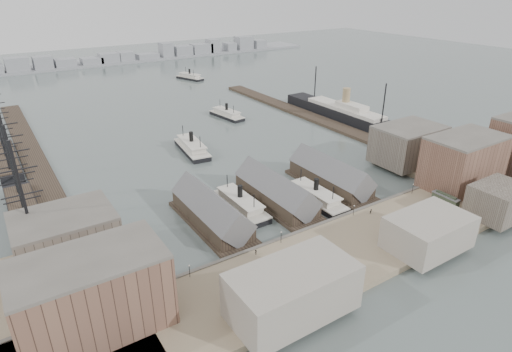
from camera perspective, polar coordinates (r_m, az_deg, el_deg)
ground at (r=144.22m, az=6.54°, el=-6.38°), size 900.00×900.00×0.00m
quay at (r=131.52m, az=12.11°, el=-9.71°), size 180.00×30.00×2.00m
seawall at (r=140.29m, az=7.90°, el=-6.89°), size 180.00×1.20×2.30m
east_land at (r=207.73m, az=29.25°, el=0.85°), size 70.00×80.00×2.00m
west_wharf at (r=207.77m, az=-27.26°, el=1.22°), size 10.00×220.00×1.60m
east_wharf at (r=253.56m, az=7.51°, el=7.77°), size 10.00×180.00×1.60m
ferry_shed_west at (r=141.73m, az=-5.97°, el=-4.78°), size 14.00×42.00×12.60m
ferry_shed_center at (r=153.58m, az=2.66°, el=-2.19°), size 14.00×42.00×12.60m
ferry_shed_east at (r=168.63m, az=9.89°, el=0.03°), size 14.00×42.00×12.60m
warehouse_west_front at (r=104.10m, az=-20.89°, el=-14.63°), size 32.00×18.00×18.00m
warehouse_west_back at (r=130.03m, az=-23.91°, el=-7.74°), size 26.00×20.00×14.00m
warehouse_east_front at (r=179.06m, az=25.92°, el=1.68°), size 30.00×18.00×19.00m
warehouse_east_back at (r=195.09m, az=19.58°, el=3.95°), size 28.00×20.00×15.00m
street_bldg_center at (r=135.77m, az=22.00°, el=-6.94°), size 24.00×16.00×10.00m
street_bldg_west at (r=103.79m, az=4.88°, el=-15.04°), size 30.00×16.00×12.00m
street_bldg_east at (r=162.75m, az=29.65°, el=-2.92°), size 18.00×14.00×11.00m
lamp_post_far_w at (r=116.86m, az=-8.89°, el=-12.11°), size 0.44×0.44×3.92m
lamp_post_near_w at (r=129.12m, az=3.38°, el=-7.86°), size 0.44×0.44×3.92m
lamp_post_near_e at (r=146.59m, az=12.93°, el=-4.22°), size 0.44×0.44×3.92m
lamp_post_far_e at (r=167.65m, az=20.20°, el=-1.35°), size 0.44×0.44×3.92m
far_shore at (r=440.80m, az=-22.98°, el=13.78°), size 500.00×40.00×15.72m
ferry_docked_west at (r=150.77m, az=-2.12°, el=-3.71°), size 8.42×28.07×10.02m
ferry_docked_east at (r=157.27m, az=7.93°, el=-2.69°), size 8.25×27.51×9.83m
ferry_open_near at (r=203.20m, az=-8.54°, el=3.84°), size 12.21×30.30×10.53m
ferry_open_mid at (r=253.78m, az=-3.92°, el=8.25°), size 10.99×25.98×8.99m
ferry_open_far at (r=358.57m, az=-8.82°, el=12.94°), size 15.50×25.77×8.83m
sailing_ship_near at (r=157.30m, az=-28.16°, el=-5.47°), size 9.18×63.22×37.73m
sailing_ship_mid at (r=217.03m, az=-30.31°, el=1.98°), size 8.43×48.70×34.65m
ocean_steamer at (r=253.25m, az=11.78°, el=8.19°), size 12.65×92.46×18.49m
tram at (r=164.20m, az=23.92°, el=-2.92°), size 2.58×9.88×3.51m
horse_cart_left at (r=115.89m, az=1.14°, el=-13.32°), size 4.73×2.00×1.51m
horse_cart_center at (r=124.78m, az=8.62°, el=-10.47°), size 5.02×2.49×1.66m
horse_cart_right at (r=139.53m, az=17.50°, el=-7.30°), size 4.77×2.19×1.65m
pedestrian_0 at (r=113.94m, az=-13.01°, el=-14.83°), size 0.61×0.72×1.67m
pedestrian_1 at (r=109.01m, az=-4.42°, el=-16.31°), size 0.93×0.97×1.58m
pedestrian_2 at (r=124.89m, az=-0.03°, el=-10.12°), size 1.16×0.84×1.62m
pedestrian_3 at (r=122.69m, az=11.50°, el=-11.43°), size 1.01×0.57×1.63m
pedestrian_4 at (r=129.75m, az=7.88°, el=-8.85°), size 1.03×1.04×1.81m
pedestrian_5 at (r=138.49m, az=17.36°, el=-7.52°), size 0.75×0.79×1.76m
pedestrian_6 at (r=150.17m, az=15.10°, el=-4.57°), size 0.88×0.74×1.61m
pedestrian_7 at (r=145.46m, az=22.08°, el=-6.65°), size 1.26×1.15×1.69m
pedestrian_8 at (r=165.31m, az=23.21°, el=-2.98°), size 1.04×0.73×1.64m
pedestrian_9 at (r=172.30m, az=27.60°, el=-2.73°), size 0.98×0.86×1.68m
pedestrian_10 at (r=147.63m, az=17.11°, el=-5.38°), size 0.45×0.60×1.60m
pedestrian_11 at (r=147.68m, az=18.54°, el=-5.58°), size 0.63×0.49×1.60m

